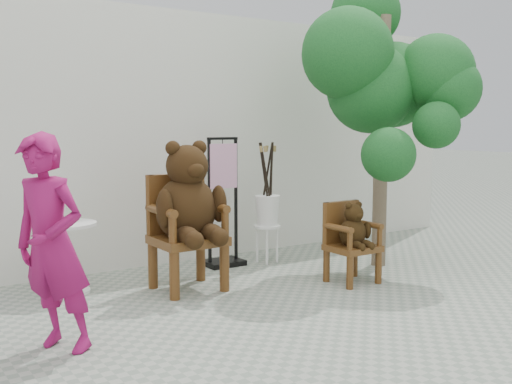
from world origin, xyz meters
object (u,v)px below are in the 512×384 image
Objects in this scene: chair_big at (187,207)px; cafe_table at (66,249)px; tree at (384,74)px; stool_bucket at (267,210)px; display_stand at (223,216)px; person at (53,246)px; chair_small at (351,234)px.

cafe_table is at bearing 152.88° from chair_big.
stool_bucket is at bearing 143.12° from tree.
cafe_table is at bearing -175.40° from display_stand.
display_stand is at bearing 40.24° from chair_big.
person is at bearing -169.50° from tree.
chair_big reaches higher than stool_bucket.
chair_small is 0.57× the size of display_stand.
display_stand reaches higher than stool_bucket.
chair_small is 3.18m from person.
chair_big is at bearing 155.87° from chair_small.
display_stand is 0.45× the size of tree.
stool_bucket is at bearing 99.67° from chair_small.
person reaches higher than chair_big.
chair_small is 1.27m from stool_bucket.
cafe_table is (-1.06, 0.54, -0.40)m from chair_big.
display_stand is at bearing 148.72° from tree.
cafe_table is 0.21× the size of tree.
cafe_table is (-2.62, 1.24, -0.07)m from chair_small.
display_stand is 0.55m from stool_bucket.
display_stand is 1.04× the size of stool_bucket.
chair_big is 0.99× the size of display_stand.
tree is at bearing -13.07° from cafe_table.
tree is (4.02, 0.75, 1.44)m from person.
cafe_table is at bearing 166.93° from tree.
tree is at bearing -6.29° from chair_big.
stool_bucket is (0.52, -0.16, 0.06)m from display_stand.
chair_small is at bearing 62.28° from person.
tree is at bearing 67.11° from person.
chair_small is (1.56, -0.70, -0.33)m from chair_big.
person is at bearing -152.15° from stool_bucket.
chair_big reaches higher than chair_small.
display_stand is (2.42, 1.72, -0.22)m from person.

